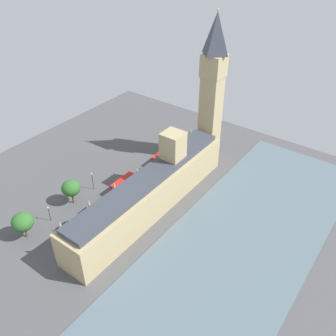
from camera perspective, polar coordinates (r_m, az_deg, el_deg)
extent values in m
plane|color=#4C4C4F|center=(124.84, -3.44, -5.88)|extent=(140.32, 140.32, 0.00)
cube|color=slate|center=(111.94, 10.42, -12.50)|extent=(41.35, 126.28, 0.25)
cube|color=tan|center=(119.91, -2.80, -4.05)|extent=(11.66, 70.32, 12.23)
cube|color=tan|center=(124.66, 0.76, 0.87)|extent=(6.80, 6.80, 23.26)
cube|color=#383D47|center=(115.67, -2.90, -1.40)|extent=(8.86, 67.50, 1.60)
cone|color=tan|center=(139.58, 3.53, 5.85)|extent=(1.20, 1.20, 2.92)
cone|color=tan|center=(131.99, 1.00, 4.06)|extent=(1.20, 1.20, 2.93)
cone|color=tan|center=(124.89, -1.82, 2.01)|extent=(1.20, 1.20, 2.73)
cone|color=tan|center=(118.42, -4.95, -0.36)|extent=(1.20, 1.20, 2.13)
cone|color=tan|center=(112.21, -8.45, -2.76)|extent=(1.20, 1.20, 2.70)
cone|color=tan|center=(106.81, -12.34, -5.48)|extent=(1.20, 1.20, 2.90)
cone|color=tan|center=(102.43, -16.63, -8.58)|extent=(1.20, 1.20, 2.44)
cube|color=tan|center=(142.66, 6.63, 7.79)|extent=(6.82, 6.82, 33.65)
cube|color=tan|center=(134.45, 7.24, 15.71)|extent=(7.50, 7.50, 8.07)
cylinder|color=silver|center=(136.28, 5.77, 16.07)|extent=(0.25, 5.18, 5.18)
torus|color=black|center=(136.28, 5.77, 16.07)|extent=(0.24, 5.42, 5.42)
cylinder|color=silver|center=(137.69, 8.09, 16.11)|extent=(5.18, 0.25, 5.18)
torus|color=black|center=(137.69, 8.09, 16.11)|extent=(5.42, 0.24, 5.42)
pyramid|color=#383D47|center=(131.23, 7.61, 20.28)|extent=(7.50, 7.50, 14.13)
sphere|color=gold|center=(129.55, 7.89, 23.47)|extent=(0.80, 0.80, 0.80)
cube|color=red|center=(144.05, -0.99, 1.79)|extent=(2.96, 10.60, 4.20)
cube|color=black|center=(144.01, -0.99, 1.82)|extent=(3.00, 10.20, 0.70)
cylinder|color=black|center=(148.28, -0.54, 1.90)|extent=(0.40, 1.11, 1.10)
cylinder|color=black|center=(147.20, 0.20, 1.63)|extent=(0.40, 1.11, 1.10)
cylinder|color=black|center=(143.31, -2.19, 0.56)|extent=(0.40, 1.11, 1.10)
cylinder|color=black|center=(142.19, -1.44, 0.27)|extent=(0.40, 1.11, 1.10)
cube|color=#B7B7BC|center=(137.29, -3.02, -1.13)|extent=(2.17, 4.72, 0.75)
cube|color=black|center=(137.03, -2.98, -0.84)|extent=(1.73, 2.68, 0.65)
cylinder|color=black|center=(136.17, -3.08, -1.67)|extent=(0.30, 0.70, 0.68)
cylinder|color=black|center=(136.96, -3.65, -1.45)|extent=(0.30, 0.70, 0.68)
cylinder|color=black|center=(138.09, -2.39, -1.06)|extent=(0.30, 0.70, 0.68)
cylinder|color=black|center=(138.87, -2.96, -0.84)|extent=(0.30, 0.70, 0.68)
cube|color=red|center=(130.52, -7.13, -2.52)|extent=(2.75, 10.56, 4.20)
cube|color=black|center=(130.47, -7.13, -2.49)|extent=(2.80, 10.16, 0.70)
cylinder|color=black|center=(134.55, -6.41, -2.28)|extent=(0.38, 1.11, 1.10)
cylinder|color=black|center=(133.31, -5.66, -2.63)|extent=(0.38, 1.11, 1.10)
cylinder|color=black|center=(130.40, -8.50, -3.87)|extent=(0.38, 1.11, 1.10)
cylinder|color=black|center=(129.12, -7.74, -4.25)|extent=(0.38, 1.11, 1.10)
cube|color=navy|center=(127.44, -10.20, -5.06)|extent=(2.24, 4.38, 0.75)
cube|color=black|center=(126.88, -10.29, -4.87)|extent=(1.78, 2.50, 0.65)
cylinder|color=black|center=(128.90, -10.09, -4.72)|extent=(0.31, 0.70, 0.68)
cylinder|color=black|center=(127.96, -9.50, -4.99)|extent=(0.31, 0.70, 0.68)
cylinder|color=black|center=(127.42, -10.87, -5.38)|extent=(0.31, 0.70, 0.68)
cylinder|color=black|center=(126.47, -10.28, -5.66)|extent=(0.31, 0.70, 0.68)
cube|color=gold|center=(123.98, -12.94, -6.82)|extent=(2.01, 4.13, 0.75)
cube|color=black|center=(123.63, -12.92, -6.53)|extent=(1.61, 2.34, 0.65)
cylinder|color=black|center=(123.15, -13.06, -7.42)|extent=(0.30, 0.70, 0.68)
cylinder|color=black|center=(124.06, -13.59, -7.13)|extent=(0.30, 0.70, 0.68)
cylinder|color=black|center=(124.41, -12.25, -6.76)|extent=(0.30, 0.70, 0.68)
cylinder|color=black|center=(125.32, -12.78, -6.49)|extent=(0.30, 0.70, 0.68)
cube|color=black|center=(120.61, -16.00, -8.84)|extent=(1.87, 4.61, 0.75)
cube|color=black|center=(120.05, -16.13, -8.65)|extent=(1.56, 2.59, 0.65)
cylinder|color=black|center=(121.97, -15.70, -8.43)|extent=(0.26, 0.68, 0.68)
cylinder|color=black|center=(120.95, -15.19, -8.76)|extent=(0.26, 0.68, 0.68)
cylinder|color=black|center=(120.80, -16.75, -9.17)|extent=(0.26, 0.68, 0.68)
cylinder|color=black|center=(119.77, -16.24, -9.51)|extent=(0.26, 0.68, 0.68)
cylinder|color=navy|center=(128.86, -4.76, -4.05)|extent=(0.59, 0.59, 1.31)
sphere|color=#8C6647|center=(128.36, -4.78, -3.77)|extent=(0.25, 0.25, 0.25)
cube|color=gray|center=(128.61, -4.79, -4.10)|extent=(0.32, 0.23, 0.24)
cylinder|color=brown|center=(120.89, -21.47, -9.39)|extent=(0.56, 0.56, 3.59)
ellipsoid|color=#2D6628|center=(118.09, -21.92, -7.89)|extent=(6.66, 6.66, 5.66)
cylinder|color=brown|center=(128.69, -14.75, -4.60)|extent=(0.56, 0.56, 3.94)
ellipsoid|color=#2D6628|center=(126.03, -15.04, -3.08)|extent=(6.38, 6.38, 5.42)
cylinder|color=black|center=(132.40, -11.77, -2.14)|extent=(0.18, 0.18, 6.43)
sphere|color=#F2EAC6|center=(130.35, -11.95, -0.92)|extent=(0.56, 0.56, 0.56)
cylinder|color=black|center=(123.52, -18.16, -6.94)|extent=(0.18, 0.18, 5.09)
sphere|color=#F2EAC6|center=(121.73, -18.40, -5.95)|extent=(0.56, 0.56, 0.56)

